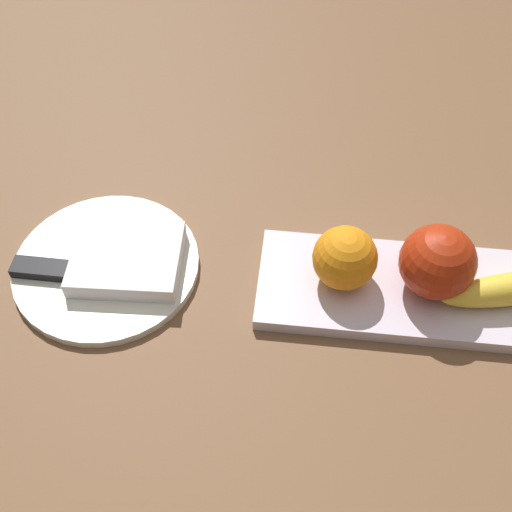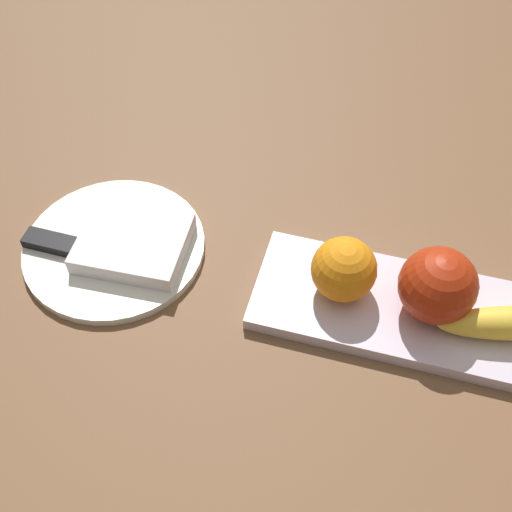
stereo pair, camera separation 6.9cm
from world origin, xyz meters
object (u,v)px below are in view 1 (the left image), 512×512
folded_napkin (127,259)px  knife (66,272)px  dinner_plate (107,266)px  fruit_tray (411,291)px  orange_near_apple (345,258)px  apple (437,262)px

folded_napkin → knife: size_ratio=0.67×
dinner_plate → folded_napkin: size_ratio=1.76×
dinner_plate → folded_napkin: 0.03m
knife → folded_napkin: bearing=18.1°
fruit_tray → orange_near_apple: (-0.08, 0.00, 0.04)m
apple → dinner_plate: size_ratio=0.38×
folded_napkin → fruit_tray: bearing=0.0°
fruit_tray → apple: size_ratio=4.15×
apple → dinner_plate: (-0.36, -0.00, -0.05)m
fruit_tray → apple: (0.02, 0.00, 0.05)m
apple → orange_near_apple: (-0.10, -0.00, -0.01)m
apple → knife: (-0.40, -0.03, -0.04)m
apple → dinner_plate: apple is taller
orange_near_apple → fruit_tray: bearing=-2.8°
fruit_tray → orange_near_apple: 0.09m
orange_near_apple → folded_napkin: orange_near_apple is taller
orange_near_apple → folded_napkin: (-0.24, -0.00, -0.03)m
apple → knife: apple is taller
fruit_tray → knife: size_ratio=1.86×
folded_napkin → apple: bearing=0.8°
dinner_plate → folded_napkin: (0.03, -0.00, 0.02)m
apple → folded_napkin: 0.34m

